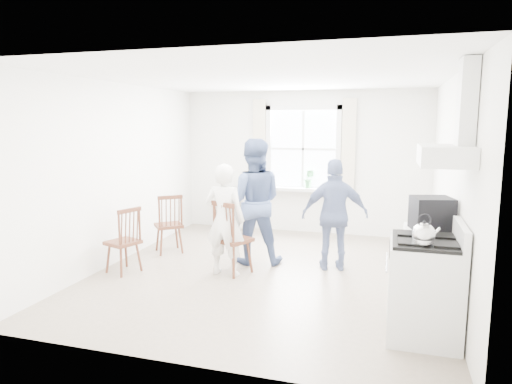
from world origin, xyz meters
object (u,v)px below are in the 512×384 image
person_right (335,215)px  gas_stove (424,287)px  person_left (225,220)px  windsor_chair_a (170,218)px  windsor_chair_c (127,233)px  person_mid (253,202)px  low_cabinet (427,269)px  windsor_chair_b (227,230)px  stereo_stack (432,214)px

person_right → gas_stove: bearing=107.6°
person_left → person_right: size_ratio=0.97×
windsor_chair_a → windsor_chair_c: 1.02m
person_mid → person_left: bearing=58.4°
windsor_chair_a → low_cabinet: bearing=-16.9°
windsor_chair_a → person_mid: person_mid is taller
low_cabinet → person_right: bearing=136.5°
windsor_chair_c → windsor_chair_a: bearing=83.7°
windsor_chair_a → person_mid: bearing=-2.3°
gas_stove → person_left: person_left is taller
windsor_chair_b → person_mid: bearing=74.4°
person_left → person_mid: person_mid is taller
stereo_stack → windsor_chair_b: (-2.49, 0.50, -0.46)m
low_cabinet → windsor_chair_b: windsor_chair_b is taller
person_mid → gas_stove: bearing=128.0°
person_left → person_right: 1.52m
stereo_stack → person_left: size_ratio=0.31×
person_mid → windsor_chair_c: bearing=19.3°
windsor_chair_a → person_mid: size_ratio=0.52×
windsor_chair_a → person_right: 2.55m
windsor_chair_c → person_mid: size_ratio=0.51×
stereo_stack → windsor_chair_b: size_ratio=0.47×
gas_stove → person_right: (-1.07, 1.78, 0.29)m
gas_stove → windsor_chair_c: bearing=167.9°
person_left → windsor_chair_c: bearing=17.2°
windsor_chair_b → person_mid: size_ratio=0.56×
low_cabinet → gas_stove: bearing=-95.7°
windsor_chair_a → windsor_chair_c: windsor_chair_a is taller
windsor_chair_a → person_mid: 1.40m
windsor_chair_a → windsor_chair_c: size_ratio=1.03×
gas_stove → windsor_chair_a: (-3.60, 1.82, 0.09)m
person_left → low_cabinet: bearing=172.5°
person_right → stereo_stack: bearing=122.1°
low_cabinet → windsor_chair_b: size_ratio=0.89×
windsor_chair_c → person_mid: bearing=33.1°
windsor_chair_c → person_left: bearing=14.8°
person_left → person_right: person_right is taller
windsor_chair_b → low_cabinet: bearing=-10.1°
person_mid → person_right: (1.17, 0.02, -0.13)m
stereo_stack → windsor_chair_a: stereo_stack is taller
person_left → person_mid: size_ratio=0.83×
person_left → person_mid: 0.67m
person_mid → stereo_stack: bearing=140.5°
low_cabinet → windsor_chair_a: size_ratio=0.96×
stereo_stack → person_left: bearing=169.1°
gas_stove → person_left: size_ratio=0.74×
gas_stove → stereo_stack: (0.08, 0.65, 0.59)m
stereo_stack → windsor_chair_b: bearing=168.8°
gas_stove → person_left: (-2.44, 1.14, 0.27)m
windsor_chair_a → windsor_chair_b: 1.37m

